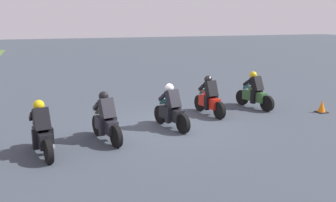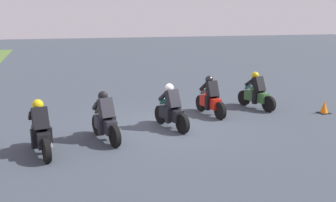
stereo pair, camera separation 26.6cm
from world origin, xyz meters
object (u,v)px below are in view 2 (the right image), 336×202
Objects in this scene: rider_lane_b at (210,99)px; traffic_cone at (324,108)px; rider_lane_e at (41,132)px; rider_lane_a at (256,94)px; rider_lane_c at (171,110)px; rider_lane_d at (105,120)px.

rider_lane_b reaches higher than traffic_cone.
rider_lane_b is at bearing -78.76° from rider_lane_e.
rider_lane_a is 8.84m from rider_lane_e.
rider_lane_b is at bearing 86.06° from rider_lane_a.
rider_lane_b is 1.01× the size of rider_lane_c.
rider_lane_b is (-0.39, 2.24, 0.00)m from rider_lane_a.
rider_lane_e is at bearing 93.57° from rider_lane_c.
rider_lane_a is 2.27m from rider_lane_b.
rider_lane_e is (-0.63, 1.85, 0.00)m from rider_lane_d.
rider_lane_c is at bearing -87.93° from rider_lane_d.
traffic_cone is (0.65, -8.63, -0.40)m from rider_lane_d.
rider_lane_b is 4.26× the size of traffic_cone.
rider_lane_e is at bearing 95.93° from rider_lane_d.
traffic_cone is at bearing -102.75° from rider_lane_c.
rider_lane_b and rider_lane_d have the same top height.
rider_lane_d is (-1.81, 4.29, 0.00)m from rider_lane_b.
rider_lane_c is 4.34m from rider_lane_e.
rider_lane_a is at bearing -86.99° from rider_lane_b.
rider_lane_b and rider_lane_e have the same top height.
rider_lane_c is at bearing 96.82° from rider_lane_a.
rider_lane_a is 0.99× the size of rider_lane_e.
traffic_cone is (0.04, -6.32, -0.40)m from rider_lane_c.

